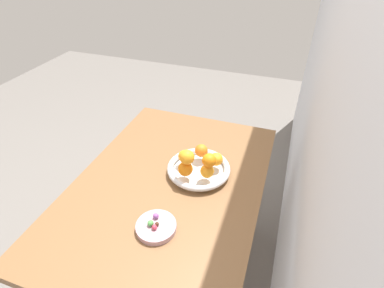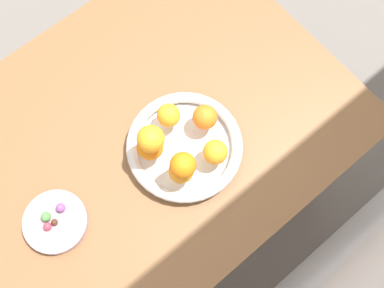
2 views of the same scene
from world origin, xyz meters
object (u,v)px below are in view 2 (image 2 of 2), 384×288
at_px(orange_0, 181,171).
at_px(candy_ball_2, 54,222).
at_px(orange_1, 215,152).
at_px(orange_3, 169,115).
at_px(orange_5, 183,165).
at_px(candy_ball_1, 61,208).
at_px(dining_table, 129,156).
at_px(orange_4, 150,147).
at_px(orange_6, 151,139).
at_px(fruit_bowl, 185,146).
at_px(orange_2, 205,117).
at_px(candy_ball_0, 46,217).
at_px(candy_ball_3, 47,226).
at_px(candy_dish, 56,222).

relative_size(orange_0, candy_ball_2, 3.90).
height_order(orange_1, orange_3, orange_1).
relative_size(orange_5, candy_ball_2, 3.93).
xyz_separation_m(orange_1, orange_3, (0.02, -0.13, -0.00)).
distance_m(orange_0, candy_ball_1, 0.28).
relative_size(dining_table, orange_4, 18.11).
bearing_deg(orange_6, dining_table, -64.02).
distance_m(orange_0, orange_5, 0.06).
relative_size(dining_table, orange_6, 18.40).
relative_size(orange_0, orange_1, 0.99).
bearing_deg(orange_6, orange_1, 136.78).
bearing_deg(fruit_bowl, orange_2, -170.78).
relative_size(orange_0, orange_2, 0.98).
bearing_deg(orange_2, orange_6, -6.92).
bearing_deg(candy_ball_2, orange_1, 163.06).
xyz_separation_m(orange_6, candy_ball_2, (0.26, -0.02, -0.10)).
bearing_deg(orange_0, orange_2, -152.57).
bearing_deg(fruit_bowl, candy_ball_1, -11.58).
xyz_separation_m(orange_2, candy_ball_0, (0.41, -0.05, -0.04)).
distance_m(orange_3, orange_5, 0.15).
bearing_deg(orange_2, candy_ball_1, -7.72).
bearing_deg(orange_0, candy_ball_3, -18.36).
distance_m(fruit_bowl, candy_ball_2, 0.33).
distance_m(orange_2, orange_4, 0.14).
distance_m(fruit_bowl, orange_1, 0.09).
bearing_deg(candy_dish, orange_6, 175.36).
bearing_deg(orange_2, orange_5, 29.93).
height_order(orange_5, candy_ball_1, orange_5).
bearing_deg(fruit_bowl, dining_table, -44.62).
height_order(orange_6, candy_ball_0, orange_6).
xyz_separation_m(candy_ball_2, candy_ball_3, (0.02, -0.00, 0.00)).
height_order(orange_2, orange_6, orange_6).
bearing_deg(orange_0, orange_5, 99.71).
bearing_deg(orange_4, orange_1, 135.52).
xyz_separation_m(candy_dish, orange_6, (-0.26, 0.02, 0.12)).
height_order(orange_3, candy_ball_2, orange_3).
xyz_separation_m(candy_ball_1, candy_ball_2, (0.03, 0.02, -0.00)).
height_order(orange_4, candy_ball_0, orange_4).
height_order(fruit_bowl, candy_ball_0, candy_ball_0).
height_order(orange_5, candy_ball_2, orange_5).
bearing_deg(candy_ball_2, candy_ball_1, -149.40).
xyz_separation_m(fruit_bowl, orange_3, (-0.01, -0.07, 0.05)).
relative_size(orange_3, candy_ball_2, 3.79).
distance_m(orange_0, orange_2, 0.14).
bearing_deg(orange_0, candy_ball_2, -19.03).
xyz_separation_m(orange_1, candy_ball_3, (0.38, -0.11, -0.04)).
bearing_deg(dining_table, orange_4, 116.49).
bearing_deg(orange_4, candy_ball_0, -6.55).
relative_size(dining_table, candy_ball_3, 61.12).
bearing_deg(orange_5, candy_ball_3, -19.38).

